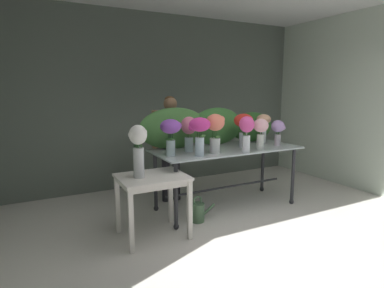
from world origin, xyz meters
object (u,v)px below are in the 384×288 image
object	(u,v)px
vase_lilac_carnations	(278,129)
vase_white_roses_tall	(138,147)
display_table_glass	(227,157)
vase_violet_freesia	(171,131)
vase_peach_stock	(264,124)
vase_coral_hydrangea	(215,129)
florist	(171,137)
watering_can	(198,212)
vase_blush_dahlias	(261,130)
vase_fuchsia_anemones	(247,130)
vase_magenta_snapdragons	(200,130)
vase_rosy_tulips	(189,130)
side_table_white	(152,184)
vase_scarlet_roses	(243,125)

from	to	relation	value
vase_lilac_carnations	vase_white_roses_tall	distance (m)	2.21
display_table_glass	vase_lilac_carnations	xyz separation A→B (m)	(0.78, -0.17, 0.37)
vase_violet_freesia	vase_peach_stock	size ratio (longest dim) A/B	1.03
vase_lilac_carnations	vase_coral_hydrangea	xyz separation A→B (m)	(-1.10, -0.05, 0.07)
display_table_glass	vase_violet_freesia	size ratio (longest dim) A/B	4.56
florist	display_table_glass	bearing A→B (deg)	-47.02
vase_lilac_carnations	watering_can	size ratio (longest dim) A/B	1.07
vase_lilac_carnations	florist	bearing A→B (deg)	149.61
vase_lilac_carnations	vase_blush_dahlias	xyz separation A→B (m)	(-0.44, -0.15, 0.03)
display_table_glass	vase_fuchsia_anemones	xyz separation A→B (m)	(0.06, -0.36, 0.42)
vase_coral_hydrangea	watering_can	xyz separation A→B (m)	(-0.28, -0.05, -1.06)
vase_white_roses_tall	watering_can	world-z (taller)	vase_white_roses_tall
vase_peach_stock	vase_white_roses_tall	xyz separation A→B (m)	(-2.16, -0.50, -0.10)
vase_violet_freesia	vase_lilac_carnations	bearing A→B (deg)	-2.43
display_table_glass	watering_can	xyz separation A→B (m)	(-0.61, -0.26, -0.61)
florist	vase_violet_freesia	world-z (taller)	florist
vase_fuchsia_anemones	vase_white_roses_tall	xyz separation A→B (m)	(-1.48, -0.03, -0.09)
vase_blush_dahlias	vase_white_roses_tall	bearing A→B (deg)	-177.69
florist	vase_magenta_snapdragons	distance (m)	0.93
vase_peach_stock	vase_white_roses_tall	distance (m)	2.22
vase_rosy_tulips	vase_violet_freesia	xyz separation A→B (m)	(-0.32, -0.13, 0.02)
watering_can	side_table_white	bearing A→B (deg)	-169.43
side_table_white	vase_blush_dahlias	xyz separation A→B (m)	(1.60, 0.07, 0.51)
side_table_white	watering_can	bearing A→B (deg)	10.57
watering_can	florist	bearing A→B (deg)	88.62
side_table_white	vase_violet_freesia	bearing A→B (deg)	38.33
florist	vase_lilac_carnations	size ratio (longest dim) A/B	4.21
vase_rosy_tulips	vase_coral_hydrangea	distance (m)	0.35
display_table_glass	vase_blush_dahlias	world-z (taller)	vase_blush_dahlias
vase_rosy_tulips	vase_scarlet_roses	xyz separation A→B (m)	(0.82, -0.08, 0.03)
vase_scarlet_roses	vase_coral_hydrangea	world-z (taller)	vase_coral_hydrangea
side_table_white	vase_violet_freesia	xyz separation A→B (m)	(0.36, 0.29, 0.55)
vase_blush_dahlias	vase_peach_stock	xyz separation A→B (m)	(0.41, 0.43, 0.03)
vase_violet_freesia	vase_rosy_tulips	bearing A→B (deg)	21.59
display_table_glass	vase_scarlet_roses	world-z (taller)	vase_scarlet_roses
vase_scarlet_roses	vase_blush_dahlias	xyz separation A→B (m)	(0.09, -0.26, -0.05)
display_table_glass	vase_fuchsia_anemones	size ratio (longest dim) A/B	4.40
vase_rosy_tulips	watering_can	distance (m)	1.07
watering_can	vase_coral_hydrangea	bearing A→B (deg)	9.53
side_table_white	watering_can	distance (m)	0.84
vase_lilac_carnations	vase_rosy_tulips	distance (m)	1.38
display_table_glass	side_table_white	size ratio (longest dim) A/B	2.76
vase_rosy_tulips	florist	bearing A→B (deg)	90.05
vase_lilac_carnations	watering_can	xyz separation A→B (m)	(-1.38, -0.09, -0.98)
vase_magenta_snapdragons	vase_coral_hydrangea	bearing A→B (deg)	13.53
vase_magenta_snapdragons	vase_white_roses_tall	bearing A→B (deg)	-172.64
vase_lilac_carnations	vase_violet_freesia	distance (m)	1.68
vase_white_roses_tall	vase_peach_stock	bearing A→B (deg)	13.07
vase_violet_freesia	vase_peach_stock	distance (m)	1.66
vase_scarlet_roses	vase_white_roses_tall	world-z (taller)	vase_scarlet_roses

